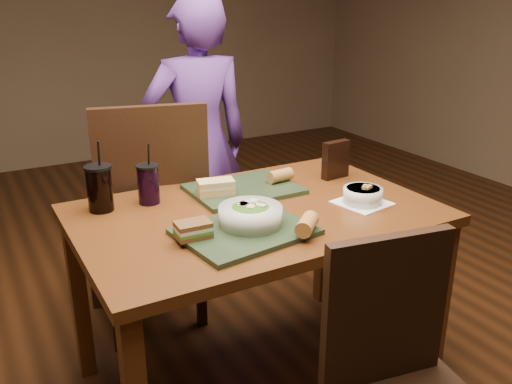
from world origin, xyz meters
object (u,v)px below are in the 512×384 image
(dining_table, at_px, (256,232))
(baguette_near, at_px, (307,224))
(baguette_far, at_px, (280,176))
(sandwich_far, at_px, (216,187))
(cup_cola, at_px, (100,188))
(tray_near, at_px, (245,232))
(salad_bowl, at_px, (250,214))
(sandwich_near, at_px, (193,230))
(soup_bowl, at_px, (363,195))
(chair_far, at_px, (147,209))
(chip_bag, at_px, (336,160))
(cup_berry, at_px, (148,184))
(chair_near, at_px, (404,377))
(tray_far, at_px, (244,189))
(diner, at_px, (198,145))

(dining_table, distance_m, baguette_near, 0.32)
(dining_table, relative_size, baguette_far, 12.54)
(sandwich_far, relative_size, cup_cola, 0.58)
(tray_near, xyz_separation_m, salad_bowl, (0.04, 0.03, 0.05))
(sandwich_near, bearing_deg, soup_bowl, 0.19)
(sandwich_far, height_order, baguette_far, sandwich_far)
(chair_far, height_order, sandwich_far, chair_far)
(soup_bowl, height_order, chip_bag, chip_bag)
(cup_berry, bearing_deg, dining_table, -39.40)
(chair_near, distance_m, sandwich_far, 0.97)
(chair_far, bearing_deg, baguette_far, -40.13)
(salad_bowl, relative_size, chip_bag, 1.33)
(tray_far, xyz_separation_m, cup_berry, (-0.37, 0.06, 0.07))
(soup_bowl, xyz_separation_m, baguette_near, (-0.36, -0.15, 0.01))
(chair_far, xyz_separation_m, sandwich_near, (-0.07, -0.71, 0.19))
(soup_bowl, bearing_deg, baguette_near, -157.46)
(sandwich_far, bearing_deg, chair_near, -81.62)
(chair_far, bearing_deg, dining_table, -67.38)
(chair_far, xyz_separation_m, cup_cola, (-0.26, -0.29, 0.24))
(dining_table, xyz_separation_m, sandwich_near, (-0.31, -0.14, 0.13))
(tray_near, relative_size, baguette_near, 3.80)
(chair_far, bearing_deg, chair_near, -77.21)
(diner, xyz_separation_m, baguette_near, (-0.14, -1.21, 0.04))
(chair_near, xyz_separation_m, chair_far, (-0.30, 1.30, 0.11))
(baguette_near, distance_m, chip_bag, 0.63)
(salad_bowl, xyz_separation_m, cup_berry, (-0.22, 0.40, 0.02))
(soup_bowl, distance_m, cup_cola, 0.97)
(dining_table, bearing_deg, tray_far, 74.70)
(chair_far, distance_m, salad_bowl, 0.75)
(baguette_far, bearing_deg, cup_berry, 171.91)
(cup_cola, height_order, cup_berry, cup_cola)
(diner, relative_size, cup_berry, 6.50)
(sandwich_near, relative_size, chip_bag, 0.70)
(diner, relative_size, salad_bowl, 7.03)
(baguette_far, distance_m, chip_bag, 0.27)
(tray_far, xyz_separation_m, cup_cola, (-0.55, 0.08, 0.08))
(tray_far, height_order, chip_bag, chip_bag)
(chip_bag, bearing_deg, tray_near, -156.72)
(salad_bowl, xyz_separation_m, sandwich_far, (0.02, 0.32, -0.01))
(tray_near, relative_size, tray_far, 1.00)
(diner, bearing_deg, baguette_near, 90.71)
(salad_bowl, bearing_deg, baguette_near, -48.99)
(tray_far, height_order, soup_bowl, soup_bowl)
(chair_near, relative_size, chip_bag, 5.50)
(diner, xyz_separation_m, sandwich_near, (-0.48, -1.06, 0.04))
(dining_table, distance_m, salad_bowl, 0.23)
(dining_table, bearing_deg, chair_far, 112.62)
(sandwich_far, bearing_deg, baguette_far, 0.55)
(cup_berry, bearing_deg, sandwich_far, -18.09)
(chair_near, relative_size, soup_bowl, 4.27)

